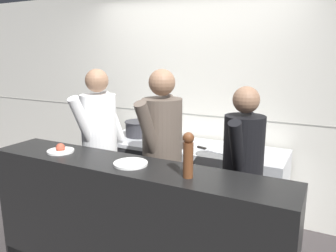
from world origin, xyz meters
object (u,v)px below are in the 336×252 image
(oven_range, at_px, (144,174))
(chef_head_cook, at_px, (100,145))
(plated_dish_appetiser, at_px, (131,164))
(chefs_knife, at_px, (210,150))
(plated_dish_main, at_px, (61,150))
(chef_sous, at_px, (162,156))
(pepper_mill, at_px, (188,154))
(stock_pot, at_px, (140,128))
(chef_line, at_px, (242,173))

(oven_range, distance_m, chef_head_cook, 0.83)
(plated_dish_appetiser, bearing_deg, chefs_knife, 77.27)
(plated_dish_main, xyz_separation_m, chef_sous, (0.72, 0.49, -0.09))
(plated_dish_appetiser, distance_m, pepper_mill, 0.52)
(pepper_mill, xyz_separation_m, chef_sous, (-0.48, 0.52, -0.24))
(oven_range, bearing_deg, stock_pot, 146.17)
(chefs_knife, distance_m, plated_dish_main, 1.46)
(plated_dish_appetiser, distance_m, chef_sous, 0.49)
(stock_pot, bearing_deg, chef_sous, -46.69)
(chefs_knife, xyz_separation_m, plated_dish_appetiser, (-0.25, -1.09, 0.15))
(stock_pot, relative_size, chef_line, 0.22)
(plated_dish_appetiser, relative_size, chef_line, 0.16)
(chef_sous, distance_m, chef_line, 0.71)
(stock_pot, bearing_deg, chef_head_cook, -93.13)
(oven_range, height_order, chefs_knife, chefs_knife)
(chefs_knife, distance_m, plated_dish_appetiser, 1.13)
(chef_sous, bearing_deg, plated_dish_appetiser, -87.95)
(oven_range, xyz_separation_m, chef_head_cook, (-0.12, -0.64, 0.51))
(oven_range, height_order, chef_sous, chef_sous)
(oven_range, distance_m, chef_line, 1.54)
(chef_head_cook, bearing_deg, plated_dish_appetiser, -33.57)
(pepper_mill, height_order, chef_head_cook, chef_head_cook)
(oven_range, relative_size, pepper_mill, 2.81)
(oven_range, bearing_deg, plated_dish_appetiser, -62.41)
(oven_range, height_order, pepper_mill, pepper_mill)
(pepper_mill, distance_m, chef_head_cook, 1.39)
(oven_range, bearing_deg, pepper_mill, -47.78)
(plated_dish_main, xyz_separation_m, chef_head_cook, (-0.03, 0.55, -0.10))
(stock_pot, xyz_separation_m, chef_sous, (0.71, -0.76, -0.02))
(stock_pot, height_order, pepper_mill, pepper_mill)
(stock_pot, relative_size, plated_dish_main, 1.55)
(plated_dish_appetiser, distance_m, chef_line, 0.93)
(stock_pot, bearing_deg, pepper_mill, -47.02)
(plated_dish_appetiser, height_order, chef_head_cook, chef_head_cook)
(plated_dish_appetiser, bearing_deg, pepper_mill, -4.24)
(pepper_mill, distance_m, chef_line, 0.71)
(plated_dish_appetiser, bearing_deg, chef_sous, 88.79)
(pepper_mill, bearing_deg, chef_sous, 132.51)
(oven_range, height_order, plated_dish_appetiser, plated_dish_appetiser)
(oven_range, height_order, chef_line, chef_line)
(stock_pot, bearing_deg, chefs_knife, -9.24)
(oven_range, xyz_separation_m, plated_dish_appetiser, (0.62, -1.19, 0.60))
(plated_dish_appetiser, relative_size, pepper_mill, 0.82)
(pepper_mill, bearing_deg, chefs_knife, 102.26)
(plated_dish_main, relative_size, chef_line, 0.14)
(chef_head_cook, bearing_deg, chef_line, 3.84)
(stock_pot, relative_size, plated_dish_appetiser, 1.33)
(stock_pot, bearing_deg, plated_dish_main, -90.50)
(stock_pot, height_order, chef_sous, chef_sous)
(chefs_knife, relative_size, pepper_mill, 1.25)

